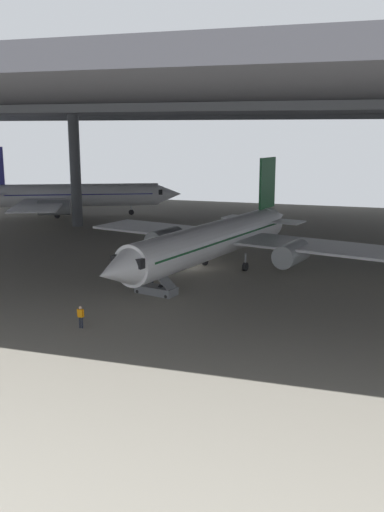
{
  "coord_description": "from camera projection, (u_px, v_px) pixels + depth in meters",
  "views": [
    {
      "loc": [
        18.14,
        -55.8,
        14.09
      ],
      "look_at": [
        2.25,
        -5.62,
        2.49
      ],
      "focal_mm": 40.36,
      "sensor_mm": 36.0,
      "label": 1
    }
  ],
  "objects": [
    {
      "name": "crew_worker_by_stairs",
      "position": [
        152.0,
        277.0,
        52.56
      ],
      "size": [
        0.45,
        0.4,
        1.64
      ],
      "color": "#232838",
      "rests_on": "ground_plane"
    },
    {
      "name": "boarding_stairs",
      "position": [
        155.0,
        286.0,
        50.29
      ],
      "size": [
        4.31,
        2.37,
        4.55
      ],
      "color": "slate",
      "rests_on": "ground_plane"
    },
    {
      "name": "crew_worker_near_nose",
      "position": [
        81.0,
        316.0,
        41.5
      ],
      "size": [
        0.55,
        0.24,
        1.66
      ],
      "color": "#232838",
      "rests_on": "ground_plane"
    },
    {
      "name": "ground_plane",
      "position": [
        188.0,
        267.0,
        60.33
      ],
      "size": [
        110.0,
        110.0,
        0.0
      ],
      "primitive_type": "plane",
      "color": "gray"
    },
    {
      "name": "airplane_main",
      "position": [
        216.0,
        239.0,
        57.44
      ],
      "size": [
        33.8,
        34.35,
        10.96
      ],
      "color": "white",
      "rests_on": "ground_plane"
    },
    {
      "name": "hangar_structure",
      "position": [
        222.0,
        106.0,
        69.53
      ],
      "size": [
        121.0,
        99.0,
        17.45
      ],
      "color": "#4C4F54",
      "rests_on": "ground_plane"
    },
    {
      "name": "airplane_distant",
      "position": [
        71.0,
        195.0,
        95.18
      ],
      "size": [
        34.43,
        34.47,
        11.38
      ],
      "color": "white",
      "rests_on": "ground_plane"
    }
  ]
}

